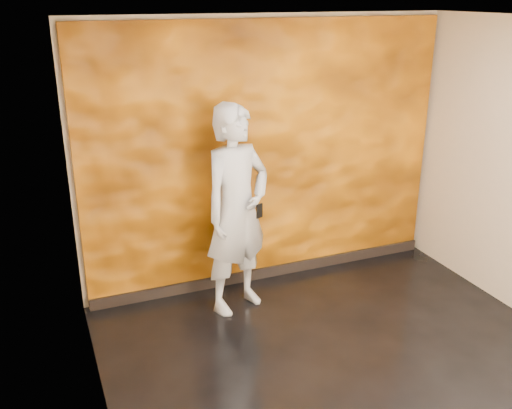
{
  "coord_description": "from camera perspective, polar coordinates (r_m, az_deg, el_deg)",
  "views": [
    {
      "loc": [
        -2.27,
        -3.3,
        2.98
      ],
      "look_at": [
        -0.44,
        1.22,
        1.16
      ],
      "focal_mm": 40.0,
      "sensor_mm": 36.0,
      "label": 1
    }
  ],
  "objects": [
    {
      "name": "phone",
      "position": [
        5.19,
        0.35,
        -0.64
      ],
      "size": [
        0.07,
        0.04,
        0.13
      ],
      "primitive_type": "cube",
      "rotation": [
        0.0,
        0.0,
        0.43
      ],
      "color": "black",
      "rests_on": "man"
    },
    {
      "name": "man",
      "position": [
        5.44,
        -1.93,
        -0.59
      ],
      "size": [
        0.88,
        0.73,
        2.06
      ],
      "primitive_type": "imported",
      "rotation": [
        0.0,
        0.0,
        0.37
      ],
      "color": "#999EA6",
      "rests_on": "ground"
    },
    {
      "name": "feature_wall",
      "position": [
        5.95,
        1.27,
        4.82
      ],
      "size": [
        3.9,
        0.06,
        2.75
      ],
      "primitive_type": "cube",
      "color": "orange",
      "rests_on": "ground"
    },
    {
      "name": "baseboard",
      "position": [
        6.4,
        1.32,
        -6.73
      ],
      "size": [
        3.9,
        0.04,
        0.12
      ],
      "primitive_type": "cube",
      "color": "black",
      "rests_on": "ground"
    },
    {
      "name": "room",
      "position": [
        4.31,
        11.62,
        -1.55
      ],
      "size": [
        4.02,
        4.02,
        2.81
      ],
      "color": "black",
      "rests_on": "ground"
    }
  ]
}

